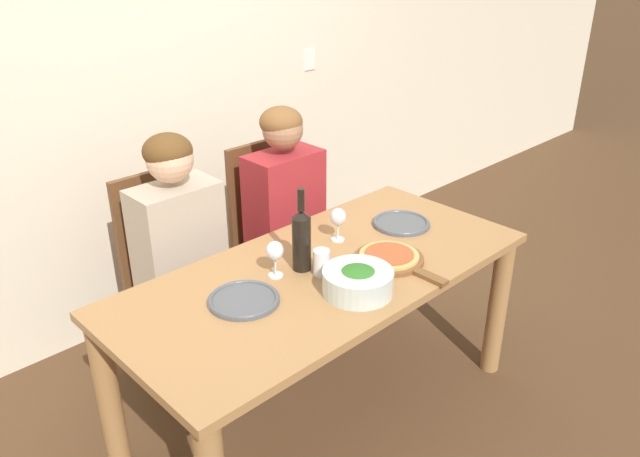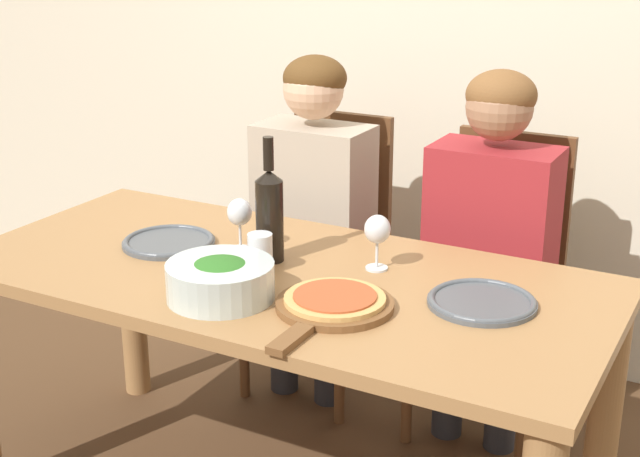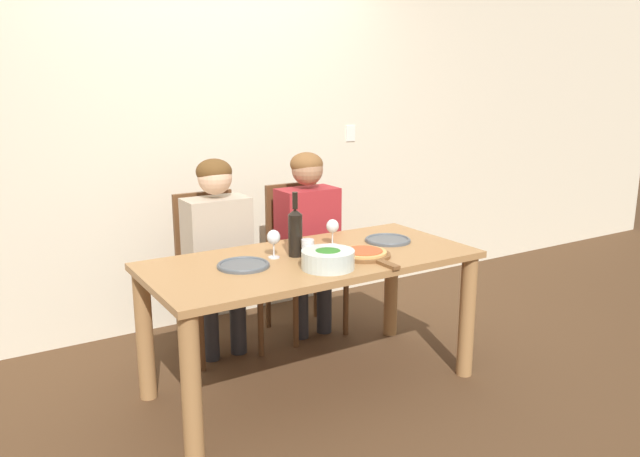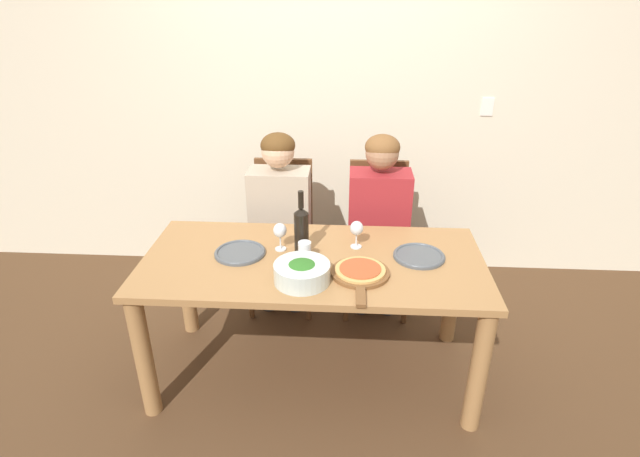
{
  "view_description": "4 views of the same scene",
  "coord_description": "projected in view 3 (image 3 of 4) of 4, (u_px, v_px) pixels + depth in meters",
  "views": [
    {
      "loc": [
        -1.52,
        -1.55,
        1.97
      ],
      "look_at": [
        0.06,
        0.09,
        0.87
      ],
      "focal_mm": 35.0,
      "sensor_mm": 36.0,
      "label": 1
    },
    {
      "loc": [
        1.13,
        -1.87,
        1.62
      ],
      "look_at": [
        0.14,
        -0.03,
        0.89
      ],
      "focal_mm": 50.0,
      "sensor_mm": 36.0,
      "label": 2
    },
    {
      "loc": [
        -1.62,
        -2.71,
        1.65
      ],
      "look_at": [
        0.1,
        0.09,
        0.86
      ],
      "focal_mm": 35.0,
      "sensor_mm": 36.0,
      "label": 3
    },
    {
      "loc": [
        0.17,
        -2.21,
        2.0
      ],
      "look_at": [
        0.03,
        0.11,
        0.86
      ],
      "focal_mm": 28.0,
      "sensor_mm": 36.0,
      "label": 4
    }
  ],
  "objects": [
    {
      "name": "ground_plane",
      "position": [
        312.0,
        385.0,
        3.46
      ],
      "size": [
        40.0,
        40.0,
        0.0
      ],
      "primitive_type": "plane",
      "color": "#4C331E"
    },
    {
      "name": "back_wall",
      "position": [
        214.0,
        125.0,
        4.2
      ],
      "size": [
        10.0,
        0.06,
        2.7
      ],
      "color": "beige",
      "rests_on": "ground"
    },
    {
      "name": "dining_table",
      "position": [
        312.0,
        281.0,
        3.32
      ],
      "size": [
        1.74,
        0.81,
        0.74
      ],
      "color": "#9E7042",
      "rests_on": "ground"
    },
    {
      "name": "chair_left",
      "position": [
        212.0,
        270.0,
        3.84
      ],
      "size": [
        0.42,
        0.42,
        0.98
      ],
      "color": "brown",
      "rests_on": "ground"
    },
    {
      "name": "chair_right",
      "position": [
        300.0,
        255.0,
        4.16
      ],
      "size": [
        0.42,
        0.42,
        0.98
      ],
      "color": "brown",
      "rests_on": "ground"
    },
    {
      "name": "person_woman",
      "position": [
        218.0,
        240.0,
        3.69
      ],
      "size": [
        0.47,
        0.51,
        1.21
      ],
      "color": "#28282D",
      "rests_on": "ground"
    },
    {
      "name": "person_man",
      "position": [
        309.0,
        227.0,
        4.01
      ],
      "size": [
        0.47,
        0.51,
        1.21
      ],
      "color": "#28282D",
      "rests_on": "ground"
    },
    {
      "name": "wine_bottle",
      "position": [
        295.0,
        231.0,
        3.27
      ],
      "size": [
        0.08,
        0.08,
        0.34
      ],
      "color": "black",
      "rests_on": "dining_table"
    },
    {
      "name": "broccoli_bowl",
      "position": [
        328.0,
        259.0,
        3.08
      ],
      "size": [
        0.27,
        0.27,
        0.1
      ],
      "color": "silver",
      "rests_on": "dining_table"
    },
    {
      "name": "dinner_plate_left",
      "position": [
        243.0,
        265.0,
        3.11
      ],
      "size": [
        0.26,
        0.26,
        0.02
      ],
      "color": "#4C5156",
      "rests_on": "dining_table"
    },
    {
      "name": "dinner_plate_right",
      "position": [
        388.0,
        240.0,
        3.6
      ],
      "size": [
        0.26,
        0.26,
        0.02
      ],
      "color": "#4C5156",
      "rests_on": "dining_table"
    },
    {
      "name": "pizza_on_board",
      "position": [
        365.0,
        254.0,
        3.28
      ],
      "size": [
        0.28,
        0.42,
        0.04
      ],
      "color": "brown",
      "rests_on": "dining_table"
    },
    {
      "name": "wine_glass_left",
      "position": [
        274.0,
        239.0,
        3.25
      ],
      "size": [
        0.07,
        0.07,
        0.15
      ],
      "color": "silver",
      "rests_on": "dining_table"
    },
    {
      "name": "wine_glass_right",
      "position": [
        333.0,
        227.0,
        3.49
      ],
      "size": [
        0.07,
        0.07,
        0.15
      ],
      "color": "silver",
      "rests_on": "dining_table"
    },
    {
      "name": "water_tumbler",
      "position": [
        308.0,
        249.0,
        3.23
      ],
      "size": [
        0.07,
        0.07,
        0.11
      ],
      "color": "silver",
      "rests_on": "dining_table"
    }
  ]
}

